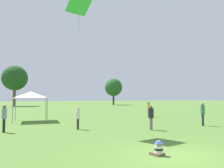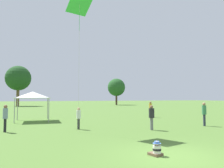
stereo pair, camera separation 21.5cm
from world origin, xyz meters
The scene contains 11 objects.
ground_plane centered at (0.00, 0.00, 0.00)m, with size 300.00×300.00×0.00m, color #4C702D.
seated_toddler centered at (-0.45, 0.33, 0.23)m, with size 0.47×0.54×0.56m.
person_standing_1 centered at (-6.00, 9.04, 1.07)m, with size 0.41×0.41×1.76m.
person_standing_2 centered at (-1.33, 8.36, 0.91)m, with size 0.34×0.34×1.53m.
person_standing_3 centered at (8.20, 6.13, 1.11)m, with size 0.43×0.43×1.84m.
person_standing_4 centered at (3.19, 6.01, 1.00)m, with size 0.53×0.53×1.70m.
person_standing_5 centered at (8.66, 14.30, 1.08)m, with size 0.47×0.47×1.79m.
canopy_tent centered at (-3.92, 15.42, 2.46)m, with size 3.48×3.48×2.80m.
kite_1 centered at (-1.69, 7.07, 8.31)m, with size 1.72×1.48×8.89m.
distant_tree_0 centered at (-4.86, 58.10, 7.58)m, with size 6.78×6.78×11.02m.
distant_tree_1 centered at (23.94, 56.19, 5.57)m, with size 5.60×5.60×8.39m.
Camera 2 is at (-5.43, -6.73, 2.20)m, focal length 35.00 mm.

